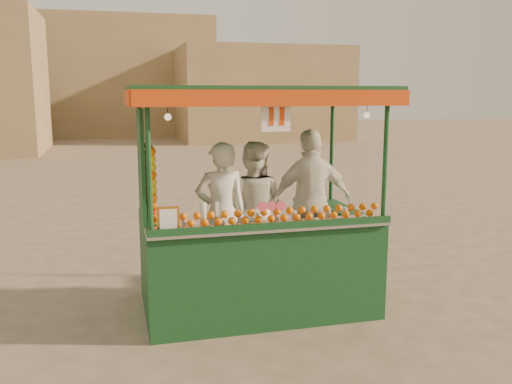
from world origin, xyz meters
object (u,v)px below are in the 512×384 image
object	(u,v)px
vendor_right	(311,202)
juice_cart	(252,240)
vendor_middle	(253,208)
vendor_left	(221,213)

from	to	relation	value
vendor_right	juice_cart	bearing A→B (deg)	19.46
juice_cart	vendor_middle	size ratio (longest dim) A/B	1.73
vendor_left	vendor_middle	bearing A→B (deg)	-153.38
vendor_left	juice_cart	bearing A→B (deg)	145.07
vendor_left	vendor_middle	distance (m)	0.51
vendor_left	vendor_right	bearing A→B (deg)	-176.99
vendor_middle	vendor_right	size ratio (longest dim) A/B	0.92
juice_cart	vendor_middle	xyz separation A→B (m)	(0.13, 0.45, 0.28)
juice_cart	vendor_middle	world-z (taller)	juice_cart
juice_cart	vendor_middle	bearing A→B (deg)	74.08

